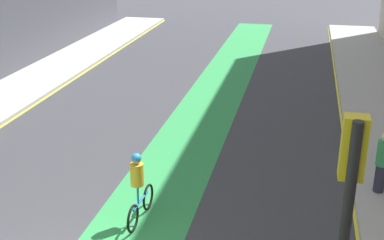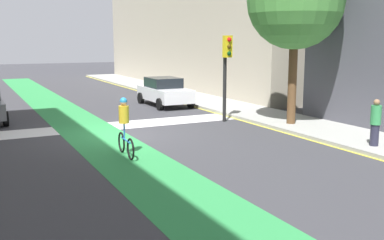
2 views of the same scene
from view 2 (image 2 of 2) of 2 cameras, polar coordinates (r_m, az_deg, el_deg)
name	(u,v)px [view 2 (image 2 of 2)]	position (r m, az deg, el deg)	size (l,w,h in m)	color
ground_plane	(120,135)	(17.77, -9.07, -1.89)	(120.00, 120.00, 0.00)	#38383D
bike_lane_paint	(98,137)	(17.53, -11.75, -2.12)	(2.40, 60.00, 0.01)	#2D8C47
crosswalk_band	(105,126)	(19.65, -10.85, -0.80)	(12.00, 1.80, 0.01)	silver
sidewalk_left	(277,119)	(21.20, 10.61, 0.18)	(3.00, 60.00, 0.15)	#9E9E99
curb_stripe_left	(249,123)	(20.35, 7.23, -0.33)	(0.16, 60.00, 0.01)	yellow
traffic_signal_near_left	(226,62)	(20.19, 4.35, 7.34)	(0.35, 0.52, 3.83)	black
car_white_left_near	(164,91)	(25.52, -3.49, 3.61)	(2.05, 4.22, 1.57)	silver
cyclist_in_lane	(125,126)	(14.42, -8.47, -0.69)	(0.32, 1.73, 1.86)	black
pedestrian_sidewalk_left_a	(375,122)	(16.17, 22.08, -0.28)	(0.34, 0.34, 1.57)	#262638
street_tree_near	(295,1)	(19.42, 12.88, 14.35)	(3.93, 3.93, 7.02)	brown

